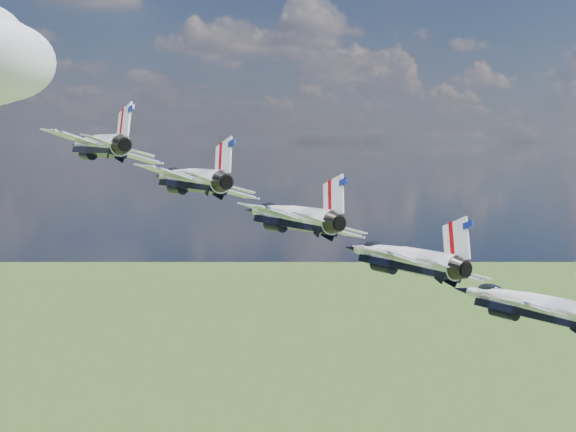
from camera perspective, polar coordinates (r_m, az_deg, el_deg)
name	(u,v)px	position (r m, az deg, el deg)	size (l,w,h in m)	color
cloud_far	(15,51)	(233.47, -18.81, 11.03)	(68.70, 53.98, 26.99)	white
jet_0	(96,145)	(82.32, -13.48, 4.94)	(11.06, 16.38, 4.89)	white
jet_1	(187,179)	(76.78, -7.16, 2.65)	(11.06, 16.38, 4.89)	white
jet_2	(288,216)	(72.44, 0.00, 0.00)	(11.06, 16.38, 4.89)	silver
jet_3	(399,257)	(69.54, 7.91, -2.92)	(11.06, 16.38, 4.89)	silver
jet_4	(523,303)	(68.25, 16.36, -5.97)	(11.06, 16.38, 4.89)	white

